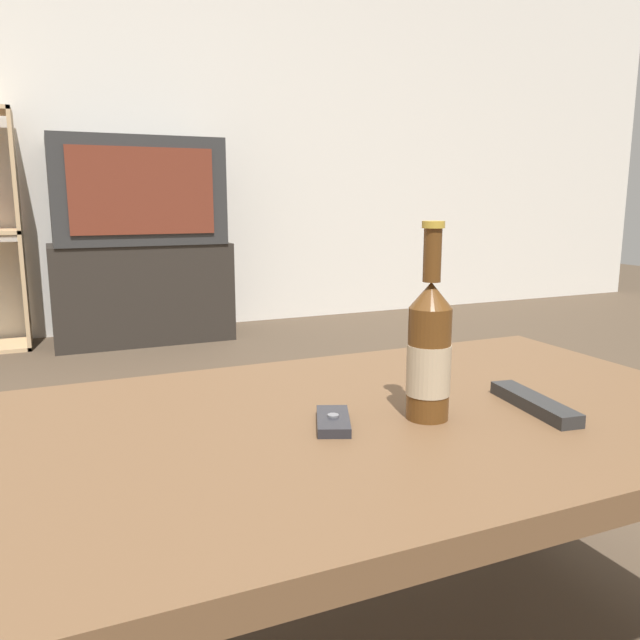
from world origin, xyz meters
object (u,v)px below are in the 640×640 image
at_px(cell_phone, 333,421).
at_px(beer_bottle, 429,351).
at_px(tv_stand, 142,292).
at_px(remote_control, 534,403).
at_px(television, 137,192).

bearing_deg(cell_phone, beer_bottle, 12.07).
height_order(tv_stand, remote_control, tv_stand).
distance_m(television, beer_bottle, 2.79).
bearing_deg(cell_phone, remote_control, 11.85).
relative_size(tv_stand, cell_phone, 8.30).
relative_size(television, cell_phone, 7.70).
height_order(tv_stand, cell_phone, tv_stand).
relative_size(tv_stand, remote_control, 4.91).
height_order(tv_stand, beer_bottle, beer_bottle).
height_order(television, cell_phone, television).
xyz_separation_m(television, remote_control, (0.21, -2.81, -0.35)).
bearing_deg(remote_control, cell_phone, 176.83).
bearing_deg(remote_control, television, 101.88).
xyz_separation_m(tv_stand, cell_phone, (-0.10, -2.75, 0.19)).
distance_m(beer_bottle, cell_phone, 0.17).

